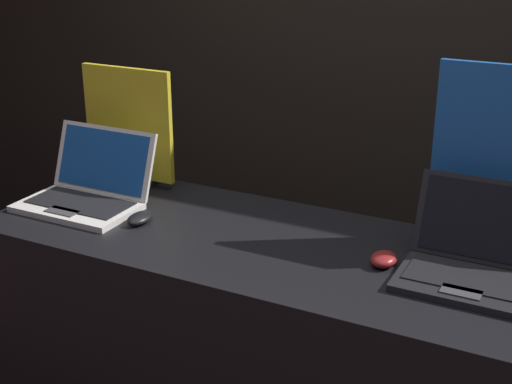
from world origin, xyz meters
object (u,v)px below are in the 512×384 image
Objects in this scene: mouse_back at (384,259)px; promo_stand_back at (496,164)px; laptop_front at (88,188)px; laptop_back at (473,258)px; promo_stand_front at (129,129)px; mouse_front at (140,218)px.

promo_stand_back reaches higher than mouse_back.
laptop_front is 1.26m from laptop_back.
mouse_back is (1.02, -0.23, -0.18)m from promo_stand_front.
laptop_back is at bearing 2.08° from laptop_front.
mouse_front is 0.43m from promo_stand_front.
laptop_back reaches higher than mouse_front.
mouse_front is 0.78m from mouse_back.
laptop_back is 0.29m from promo_stand_back.
mouse_front is at bearing -50.06° from promo_stand_front.
laptop_front is at bearing -90.00° from promo_stand_front.
laptop_back is at bearing -90.00° from promo_stand_back.
promo_stand_back is at bearing 90.00° from laptop_back.
promo_stand_front is 0.78× the size of promo_stand_back.
promo_stand_front reaches higher than laptop_front.
mouse_back is at bearing -171.52° from laptop_back.
laptop_front is 1.30m from promo_stand_back.
laptop_back is at bearing 8.48° from mouse_back.
mouse_back is at bearing 4.65° from mouse_front.
laptop_back is 3.90× the size of mouse_back.
promo_stand_front is (-0.25, 0.29, 0.18)m from mouse_front.
promo_stand_front reaches higher than mouse_back.
promo_stand_front is at bearing 167.23° from mouse_back.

